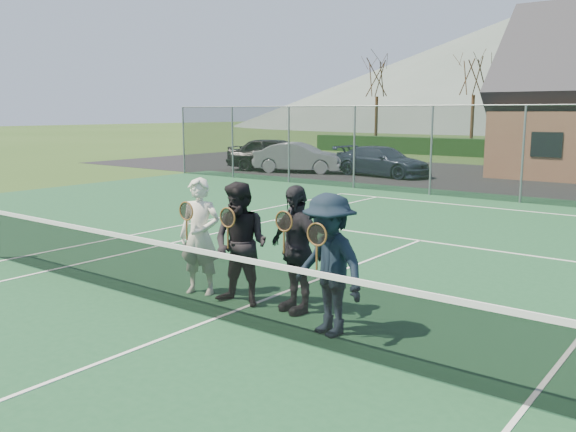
% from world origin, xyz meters
% --- Properties ---
extents(ground, '(220.00, 220.00, 0.00)m').
position_xyz_m(ground, '(0.00, 20.00, 0.00)').
color(ground, '#2E4C1B').
rests_on(ground, ground).
extents(court_surface, '(30.00, 30.00, 0.02)m').
position_xyz_m(court_surface, '(0.00, 0.00, 0.01)').
color(court_surface, '#1C4C2B').
rests_on(court_surface, ground).
extents(tarmac_carpark, '(40.00, 12.00, 0.01)m').
position_xyz_m(tarmac_carpark, '(-4.00, 20.00, 0.01)').
color(tarmac_carpark, black).
rests_on(tarmac_carpark, ground).
extents(hill_west, '(110.00, 110.00, 18.00)m').
position_xyz_m(hill_west, '(-25.00, 95.00, 9.00)').
color(hill_west, '#54655B').
rests_on(hill_west, ground).
extents(car_a, '(5.04, 3.18, 1.60)m').
position_xyz_m(car_a, '(-12.50, 17.11, 0.80)').
color(car_a, black).
rests_on(car_a, ground).
extents(car_b, '(4.43, 2.81, 1.38)m').
position_xyz_m(car_b, '(-11.12, 17.10, 0.69)').
color(car_b, gray).
rests_on(car_b, ground).
extents(car_c, '(4.66, 2.35, 1.30)m').
position_xyz_m(car_c, '(-7.29, 18.02, 0.65)').
color(car_c, '#1C2538').
rests_on(car_c, ground).
extents(court_markings, '(11.03, 23.83, 0.01)m').
position_xyz_m(court_markings, '(0.00, 0.00, 0.02)').
color(court_markings, white).
rests_on(court_markings, court_surface).
extents(tennis_net, '(11.68, 0.08, 1.10)m').
position_xyz_m(tennis_net, '(0.00, 0.00, 0.54)').
color(tennis_net, slate).
rests_on(tennis_net, ground).
extents(perimeter_fence, '(30.07, 0.07, 3.02)m').
position_xyz_m(perimeter_fence, '(0.00, 13.50, 1.52)').
color(perimeter_fence, slate).
rests_on(perimeter_fence, ground).
extents(tree_a, '(3.20, 3.20, 7.77)m').
position_xyz_m(tree_a, '(-16.00, 33.00, 5.79)').
color(tree_a, '#332112').
rests_on(tree_a, ground).
extents(tree_b, '(3.20, 3.20, 7.77)m').
position_xyz_m(tree_b, '(-9.00, 33.00, 5.79)').
color(tree_b, '#3B2515').
rests_on(tree_b, ground).
extents(player_a, '(0.76, 0.62, 1.80)m').
position_xyz_m(player_a, '(-1.00, 0.73, 0.92)').
color(player_a, white).
rests_on(player_a, court_surface).
extents(player_b, '(0.96, 0.80, 1.80)m').
position_xyz_m(player_b, '(-0.14, 0.70, 0.92)').
color(player_b, black).
rests_on(player_b, court_surface).
extents(player_c, '(1.13, 0.71, 1.80)m').
position_xyz_m(player_c, '(0.66, 0.95, 0.92)').
color(player_c, black).
rests_on(player_c, court_surface).
extents(player_d, '(1.30, 0.96, 1.80)m').
position_xyz_m(player_d, '(1.53, 0.48, 0.92)').
color(player_d, black).
rests_on(player_d, court_surface).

